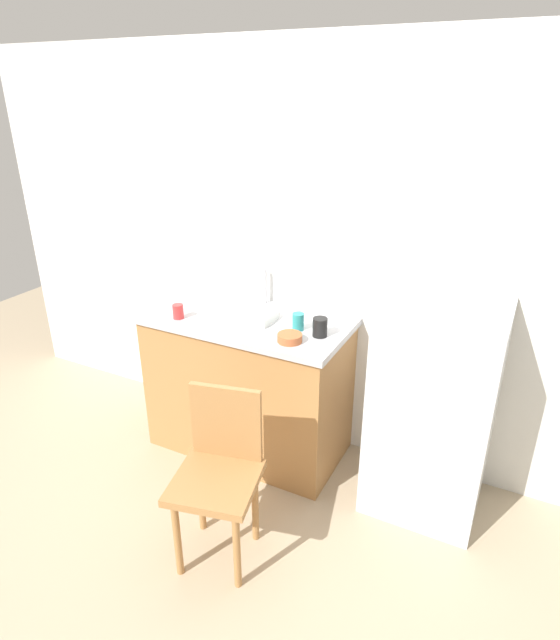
% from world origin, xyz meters
% --- Properties ---
extents(ground_plane, '(8.00, 8.00, 0.00)m').
position_xyz_m(ground_plane, '(0.00, 0.00, 0.00)').
color(ground_plane, tan).
extents(back_wall, '(4.80, 0.10, 2.48)m').
position_xyz_m(back_wall, '(0.00, 1.00, 1.24)').
color(back_wall, silver).
rests_on(back_wall, ground_plane).
extents(cabinet_base, '(1.21, 0.60, 0.89)m').
position_xyz_m(cabinet_base, '(-0.22, 0.65, 0.45)').
color(cabinet_base, '#A87542').
rests_on(cabinet_base, ground_plane).
extents(countertop, '(1.25, 0.64, 0.04)m').
position_xyz_m(countertop, '(-0.22, 0.65, 0.91)').
color(countertop, '#B7B7BC').
rests_on(countertop, cabinet_base).
extents(faucet, '(0.02, 0.02, 0.23)m').
position_xyz_m(faucet, '(-0.23, 0.90, 1.05)').
color(faucet, '#B7B7BC').
rests_on(faucet, countertop).
extents(refrigerator, '(0.61, 0.57, 1.22)m').
position_xyz_m(refrigerator, '(0.93, 0.67, 0.61)').
color(refrigerator, silver).
rests_on(refrigerator, ground_plane).
extents(chair, '(0.48, 0.48, 0.89)m').
position_xyz_m(chair, '(0.08, -0.16, 0.50)').
color(chair, '#A87542').
rests_on(chair, ground_plane).
extents(dish_tray, '(0.28, 0.20, 0.05)m').
position_xyz_m(dish_tray, '(-0.18, 0.64, 0.96)').
color(dish_tray, white).
rests_on(dish_tray, countertop).
extents(terracotta_bowl, '(0.14, 0.14, 0.04)m').
position_xyz_m(terracotta_bowl, '(0.16, 0.47, 0.95)').
color(terracotta_bowl, '#B25B33').
rests_on(terracotta_bowl, countertop).
extents(cup_teal, '(0.07, 0.07, 0.10)m').
position_xyz_m(cup_teal, '(0.13, 0.63, 0.98)').
color(cup_teal, teal).
rests_on(cup_teal, countertop).
extents(cup_red, '(0.07, 0.07, 0.09)m').
position_xyz_m(cup_red, '(-0.58, 0.45, 0.98)').
color(cup_red, red).
rests_on(cup_red, countertop).
extents(cup_black, '(0.08, 0.08, 0.11)m').
position_xyz_m(cup_black, '(0.28, 0.61, 0.99)').
color(cup_black, black).
rests_on(cup_black, countertop).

